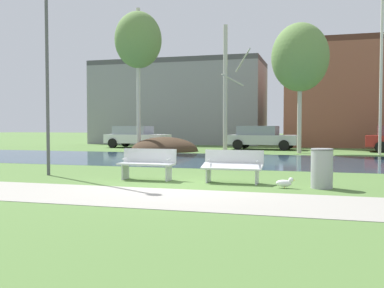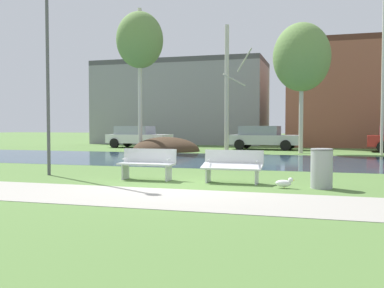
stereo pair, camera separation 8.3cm
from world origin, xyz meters
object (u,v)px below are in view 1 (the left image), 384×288
Objects in this scene: bench_left at (147,163)px; parked_van_nearest_white at (136,136)px; streetlamp at (47,41)px; trash_bin at (322,168)px; parked_sedan_second_silver at (262,137)px; seagull at (285,183)px; bench_right at (233,165)px.

parked_van_nearest_white reaches higher than bench_left.
streetlamp reaches higher than bench_left.
parked_sedan_second_silver is at bearing 101.74° from trash_bin.
parked_sedan_second_silver is (1.21, 16.47, 0.31)m from bench_left.
parked_sedan_second_silver reaches higher than seagull.
seagull is (1.41, -0.62, -0.34)m from bench_right.
seagull is (3.84, -0.62, -0.34)m from bench_left.
parked_van_nearest_white reaches higher than seagull.
parked_van_nearest_white is at bearing 120.90° from bench_right.
parked_van_nearest_white is (-3.95, 16.02, -3.33)m from streetlamp.
bench_left is 1.00× the size of bench_right.
seagull is 0.07× the size of streetlamp.
parked_sedan_second_silver is (-3.50, 16.83, 0.28)m from trash_bin.
parked_van_nearest_white is at bearing 103.84° from streetlamp.
parked_sedan_second_silver is at bearing 74.30° from streetlamp.
bench_left is at bearing 180.00° from bench_right.
bench_right is 1.57m from seagull.
bench_left is 0.36× the size of parked_sedan_second_silver.
parked_van_nearest_white is at bearing 123.44° from seagull.
trash_bin is at bearing 16.38° from seagull.
trash_bin is (2.27, -0.36, 0.03)m from bench_right.
parked_sedan_second_silver is at bearing 94.25° from bench_right.
bench_left is at bearing -4.06° from streetlamp.
parked_sedan_second_silver is (-2.63, 17.09, 0.65)m from seagull.
streetlamp reaches higher than parked_van_nearest_white.
streetlamp is at bearing -105.70° from parked_sedan_second_silver.
seagull is 20.23m from parked_van_nearest_white.
bench_right is 16.52m from parked_sedan_second_silver.
streetlamp reaches higher than seagull.
parked_van_nearest_white is at bearing -178.55° from parked_sedan_second_silver.
streetlamp is at bearing 175.94° from bench_left.
parked_sedan_second_silver is at bearing 1.45° from parked_van_nearest_white.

